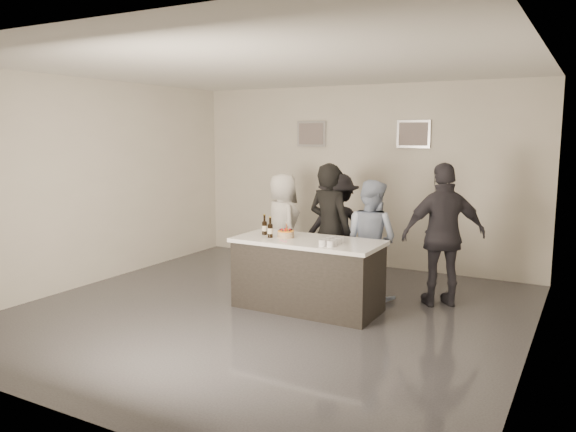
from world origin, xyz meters
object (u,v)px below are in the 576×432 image
object	(u,v)px
bar_counter	(308,274)
person_guest_right	(444,235)
beer_bottle_b	(270,227)
person_main_black	(330,230)
person_guest_back	(338,227)
person_main_blue	(371,239)
person_guest_left	(283,225)
beer_bottle_a	(264,225)
cake	(286,235)

from	to	relation	value
bar_counter	person_guest_right	xyz separation A→B (m)	(1.45, 0.99, 0.48)
bar_counter	beer_bottle_b	size ratio (longest dim) A/B	7.15
person_main_black	person_guest_back	world-z (taller)	person_main_black
person_main_black	person_main_blue	size ratio (longest dim) A/B	1.13
beer_bottle_b	person_guest_right	world-z (taller)	person_guest_right
person_guest_left	person_guest_back	bearing A→B (deg)	-129.19
beer_bottle_b	person_main_blue	bearing A→B (deg)	44.25
beer_bottle_a	person_guest_right	size ratio (longest dim) A/B	0.14
person_guest_left	person_main_black	bearing A→B (deg)	-168.74
person_main_blue	beer_bottle_a	bearing A→B (deg)	49.77
person_main_blue	person_guest_back	world-z (taller)	person_guest_back
person_guest_left	person_guest_back	xyz separation A→B (m)	(0.87, 0.15, 0.01)
cake	person_main_blue	distance (m)	1.20
beer_bottle_b	bar_counter	bearing A→B (deg)	13.59
beer_bottle_a	person_guest_back	size ratio (longest dim) A/B	0.16
beer_bottle_b	beer_bottle_a	bearing A→B (deg)	140.94
beer_bottle_a	person_main_blue	size ratio (longest dim) A/B	0.16
person_main_blue	person_guest_right	size ratio (longest dim) A/B	0.87
beer_bottle_b	cake	bearing A→B (deg)	28.72
bar_counter	person_guest_right	world-z (taller)	person_guest_right
bar_counter	person_main_blue	world-z (taller)	person_main_blue
bar_counter	person_guest_left	xyz separation A→B (m)	(-1.11, 1.33, 0.35)
cake	person_main_black	bearing A→B (deg)	69.36
bar_counter	beer_bottle_b	distance (m)	0.76
beer_bottle_b	person_main_blue	distance (m)	1.41
bar_counter	beer_bottle_b	bearing A→B (deg)	-166.41
bar_counter	person_main_blue	xyz separation A→B (m)	(0.51, 0.85, 0.35)
beer_bottle_b	person_main_black	size ratio (longest dim) A/B	0.14
person_main_black	person_guest_back	xyz separation A→B (m)	(-0.22, 0.77, -0.10)
beer_bottle_a	person_main_blue	distance (m)	1.45
beer_bottle_b	person_guest_back	bearing A→B (deg)	81.62
beer_bottle_a	person_main_black	distance (m)	0.94
beer_bottle_b	person_main_black	bearing A→B (deg)	61.49
person_guest_left	person_guest_right	distance (m)	2.59
cake	person_guest_right	xyz separation A→B (m)	(1.76, 1.01, -0.01)
bar_counter	person_guest_back	bearing A→B (deg)	99.30
bar_counter	person_main_black	size ratio (longest dim) A/B	1.02
person_guest_back	person_guest_right	bearing A→B (deg)	141.06
cake	person_guest_left	xyz separation A→B (m)	(-0.81, 1.35, -0.14)
person_main_black	person_main_blue	bearing A→B (deg)	-152.63
beer_bottle_a	beer_bottle_b	size ratio (longest dim) A/B	1.00
person_guest_right	person_guest_back	distance (m)	1.77
person_main_black	person_main_blue	distance (m)	0.57
beer_bottle_b	person_guest_left	distance (m)	1.60
cake	person_main_blue	size ratio (longest dim) A/B	0.13
beer_bottle_b	person_main_blue	size ratio (longest dim) A/B	0.16
person_guest_back	beer_bottle_b	bearing A→B (deg)	59.01
bar_counter	beer_bottle_a	bearing A→B (deg)	178.17
person_guest_left	person_guest_right	xyz separation A→B (m)	(2.56, -0.35, 0.12)
bar_counter	beer_bottle_a	size ratio (longest dim) A/B	7.15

